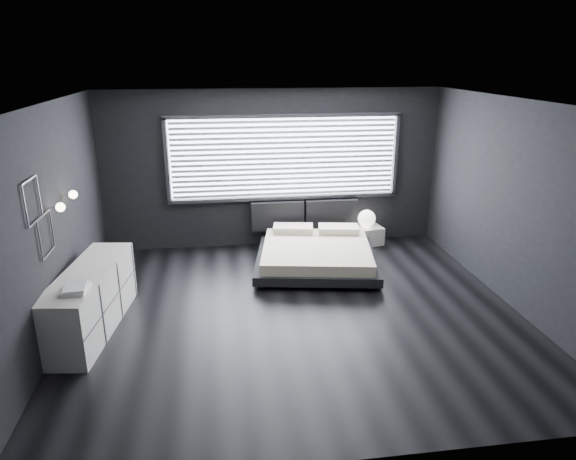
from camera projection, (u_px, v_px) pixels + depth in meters
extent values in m
plane|color=black|center=(297.00, 312.00, 7.02)|extent=(6.00, 6.00, 0.00)
plane|color=white|center=(298.00, 102.00, 6.11)|extent=(6.00, 6.00, 0.00)
cube|color=black|center=(273.00, 169.00, 9.14)|extent=(6.00, 0.04, 2.80)
cube|color=black|center=(353.00, 317.00, 3.99)|extent=(6.00, 0.04, 2.80)
cube|color=black|center=(51.00, 225.00, 6.16)|extent=(0.04, 5.50, 2.80)
cube|color=black|center=(515.00, 205.00, 6.96)|extent=(0.04, 5.50, 2.80)
cube|color=white|center=(284.00, 158.00, 9.08)|extent=(4.00, 0.02, 1.38)
cube|color=#47474C|center=(167.00, 161.00, 8.78)|extent=(0.06, 0.08, 1.48)
cube|color=#47474C|center=(395.00, 155.00, 9.32)|extent=(0.06, 0.08, 1.48)
cube|color=#47474C|center=(284.00, 116.00, 8.81)|extent=(4.14, 0.08, 0.06)
cube|color=#47474C|center=(285.00, 198.00, 9.29)|extent=(4.14, 0.08, 0.06)
cube|color=silver|center=(285.00, 158.00, 9.02)|extent=(3.94, 0.03, 1.32)
cube|color=black|center=(277.00, 215.00, 9.31)|extent=(0.96, 0.16, 0.52)
cube|color=black|center=(331.00, 213.00, 9.45)|extent=(0.96, 0.16, 0.52)
cylinder|color=silver|center=(54.00, 207.00, 6.15)|extent=(0.10, 0.02, 0.02)
sphere|color=#FFE5B7|center=(60.00, 207.00, 6.16)|extent=(0.11, 0.11, 0.11)
cylinder|color=silver|center=(67.00, 195.00, 6.71)|extent=(0.10, 0.02, 0.02)
sphere|color=#FFE5B7|center=(73.00, 194.00, 6.72)|extent=(0.11, 0.11, 0.11)
cube|color=#47474C|center=(29.00, 180.00, 5.43)|extent=(0.01, 0.46, 0.02)
cube|color=#47474C|center=(36.00, 221.00, 5.58)|extent=(0.01, 0.46, 0.02)
cube|color=#47474C|center=(39.00, 195.00, 5.72)|extent=(0.01, 0.02, 0.46)
cube|color=#47474C|center=(25.00, 207.00, 5.29)|extent=(0.01, 0.02, 0.46)
cube|color=#47474C|center=(43.00, 215.00, 5.82)|extent=(0.01, 0.46, 0.02)
cube|color=#47474C|center=(49.00, 253.00, 5.97)|extent=(0.01, 0.46, 0.02)
cube|color=#47474C|center=(52.00, 228.00, 6.11)|extent=(0.01, 0.02, 0.46)
cube|color=#47474C|center=(40.00, 241.00, 5.68)|extent=(0.01, 0.02, 0.46)
cube|color=black|center=(262.00, 284.00, 7.79)|extent=(0.12, 0.12, 0.07)
cube|color=black|center=(373.00, 286.00, 7.74)|extent=(0.12, 0.12, 0.07)
cube|color=black|center=(269.00, 249.00, 9.20)|extent=(0.12, 0.12, 0.07)
cube|color=black|center=(362.00, 250.00, 9.15)|extent=(0.12, 0.12, 0.07)
cube|color=black|center=(316.00, 260.00, 8.44)|extent=(2.22, 2.15, 0.14)
cube|color=beige|center=(316.00, 251.00, 8.39)|extent=(2.00, 2.00, 0.18)
cube|color=beige|center=(293.00, 229.00, 9.00)|extent=(0.74, 0.48, 0.11)
cube|color=beige|center=(338.00, 229.00, 8.98)|extent=(0.74, 0.48, 0.11)
cube|color=white|center=(365.00, 235.00, 9.53)|extent=(0.63, 0.56, 0.33)
sphere|color=white|center=(367.00, 218.00, 9.41)|extent=(0.32, 0.32, 0.32)
cube|color=white|center=(91.00, 300.00, 6.48)|extent=(0.82, 2.06, 0.80)
cube|color=#47474C|center=(113.00, 300.00, 6.48)|extent=(0.27, 1.96, 0.78)
cube|color=silver|center=(75.00, 289.00, 5.79)|extent=(0.28, 0.36, 0.04)
cube|color=silver|center=(75.00, 287.00, 5.77)|extent=(0.26, 0.33, 0.03)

